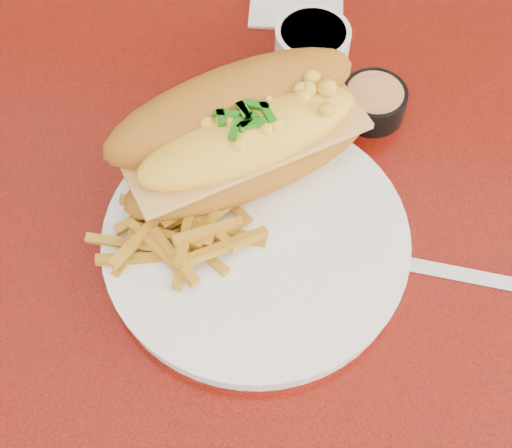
% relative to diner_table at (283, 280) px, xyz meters
% --- Properties ---
extents(ground, '(8.00, 8.00, 0.00)m').
position_rel_diner_table_xyz_m(ground, '(0.00, 0.00, -0.61)').
color(ground, beige).
rests_on(ground, ground).
extents(diner_table, '(1.23, 0.83, 0.77)m').
position_rel_diner_table_xyz_m(diner_table, '(0.00, 0.00, 0.00)').
color(diner_table, red).
rests_on(diner_table, ground).
extents(booth_bench_far, '(1.20, 0.51, 0.90)m').
position_rel_diner_table_xyz_m(booth_bench_far, '(0.00, 0.81, -0.32)').
color(booth_bench_far, '#A20A0F').
rests_on(booth_bench_far, ground).
extents(dinner_plate, '(0.34, 0.34, 0.02)m').
position_rel_diner_table_xyz_m(dinner_plate, '(-0.02, -0.05, 0.17)').
color(dinner_plate, white).
rests_on(dinner_plate, diner_table).
extents(mac_hoagie, '(0.26, 0.24, 0.11)m').
position_rel_diner_table_xyz_m(mac_hoagie, '(-0.05, 0.02, 0.23)').
color(mac_hoagie, '#AD6B1C').
rests_on(mac_hoagie, dinner_plate).
extents(fries_pile, '(0.12, 0.11, 0.03)m').
position_rel_diner_table_xyz_m(fries_pile, '(-0.09, -0.05, 0.20)').
color(fries_pile, gold).
rests_on(fries_pile, dinner_plate).
extents(fork, '(0.04, 0.14, 0.00)m').
position_rel_diner_table_xyz_m(fork, '(-0.04, -0.00, 0.18)').
color(fork, silver).
rests_on(fork, dinner_plate).
extents(gravy_ramekin, '(0.10, 0.10, 0.04)m').
position_rel_diner_table_xyz_m(gravy_ramekin, '(-0.01, 0.18, 0.18)').
color(gravy_ramekin, white).
rests_on(gravy_ramekin, diner_table).
extents(sauce_cup_right, '(0.07, 0.07, 0.03)m').
position_rel_diner_table_xyz_m(sauce_cup_right, '(0.06, 0.13, 0.18)').
color(sauce_cup_right, black).
rests_on(sauce_cup_right, diner_table).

